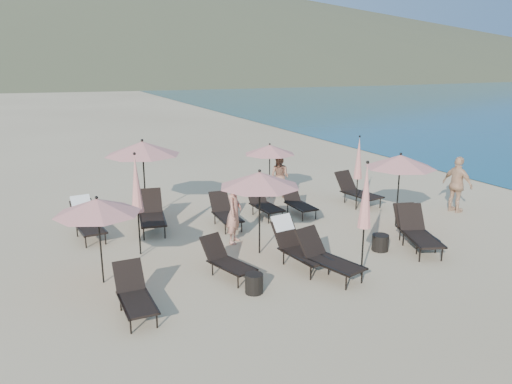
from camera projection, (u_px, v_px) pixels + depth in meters
name	position (u px, v px, depth m)	size (l,w,h in m)	color
ground	(344.00, 265.00, 12.19)	(800.00, 800.00, 0.00)	#D6BA8C
volcanic_headland	(160.00, 23.00, 300.22)	(690.00, 690.00, 55.00)	brown
lounger_0	(135.00, 294.00, 9.78)	(0.62, 1.56, 0.89)	black
lounger_1	(226.00, 260.00, 11.52)	(0.99, 1.58, 0.85)	black
lounger_2	(327.00, 256.00, 11.53)	(1.09, 1.83, 0.99)	black
lounger_3	(296.00, 244.00, 12.13)	(0.88, 1.83, 1.10)	black
lounger_4	(414.00, 228.00, 13.57)	(1.06, 1.77, 0.95)	black
lounger_5	(418.00, 232.00, 13.13)	(1.26, 1.94, 1.04)	black
lounger_6	(87.00, 220.00, 14.05)	(0.83, 1.78, 1.07)	black
lounger_7	(152.00, 213.00, 14.66)	(0.99, 1.94, 1.07)	black
lounger_8	(225.00, 212.00, 15.02)	(0.67, 1.62, 0.92)	black
lounger_9	(263.00, 203.00, 15.96)	(0.73, 1.66, 0.93)	black
lounger_10	(298.00, 202.00, 16.16)	(0.62, 1.55, 0.89)	black
lounger_11	(357.00, 190.00, 17.32)	(0.97, 1.89, 1.03)	black
umbrella_open_0	(97.00, 206.00, 10.80)	(1.88, 1.88, 2.03)	black
umbrella_open_1	(260.00, 179.00, 12.47)	(2.07, 2.07, 2.23)	black
umbrella_open_2	(400.00, 161.00, 14.59)	(2.09, 2.09, 2.25)	black
umbrella_open_3	(142.00, 148.00, 15.36)	(2.34, 2.34, 2.52)	black
umbrella_open_4	(270.00, 150.00, 17.79)	(1.86, 1.86, 2.00)	black
umbrella_closed_0	(366.00, 197.00, 11.20)	(0.32, 0.32, 2.72)	black
umbrella_closed_1	(359.00, 158.00, 16.29)	(0.29, 0.29, 2.51)	black
umbrella_closed_2	(136.00, 184.00, 12.43)	(0.31, 0.31, 2.67)	black
side_table_0	(254.00, 283.00, 10.71)	(0.39, 0.39, 0.43)	black
side_table_1	(380.00, 243.00, 13.11)	(0.44, 0.44, 0.43)	black
beachgoer_a	(234.00, 212.00, 13.54)	(0.62, 0.41, 1.71)	tan
beachgoer_b	(280.00, 177.00, 18.06)	(0.75, 0.59, 1.55)	#96664D
beachgoer_c	(457.00, 184.00, 16.29)	(1.08, 0.45, 1.85)	tan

